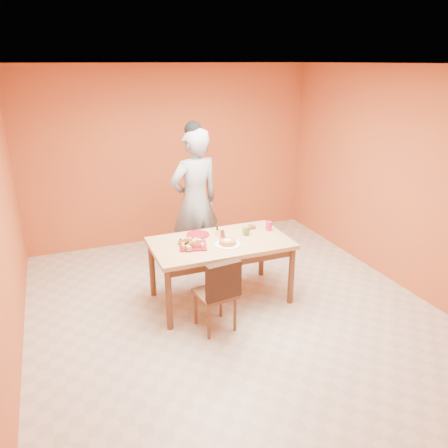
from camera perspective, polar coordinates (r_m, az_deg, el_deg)
name	(u,v)px	position (r m, az deg, el deg)	size (l,w,h in m)	color
floor	(234,312)	(5.15, 1.31, -11.42)	(5.00, 5.00, 0.00)	beige
ceiling	(236,64)	(4.37, 1.62, 20.20)	(5.00, 5.00, 0.00)	white
wall_back	(172,155)	(6.88, -6.86, 8.88)	(4.50, 4.50, 0.00)	#B84D2A
wall_right	(403,180)	(5.81, 22.39, 5.31)	(5.00, 5.00, 0.00)	#B84D2A
dining_table	(221,249)	(5.11, -0.46, -3.24)	(1.60, 0.90, 0.76)	tan
dining_chair	(216,292)	(4.65, -1.11, -8.90)	(0.44, 0.50, 0.85)	brown
pastry_pile	(193,241)	(4.92, -4.09, -2.26)	(0.27, 0.27, 0.09)	tan
person	(195,202)	(5.79, -3.82, 2.92)	(0.71, 0.47, 1.95)	gray
pastry_platter	(193,246)	(4.94, -4.07, -2.83)	(0.30, 0.30, 0.02)	maroon
red_dinner_plate	(198,235)	(5.25, -3.44, -1.39)	(0.27, 0.27, 0.02)	maroon
white_cake_plate	(228,244)	(4.97, 0.47, -2.66)	(0.30, 0.30, 0.01)	white
sponge_cake	(228,242)	(4.96, 0.47, -2.37)	(0.19, 0.19, 0.04)	#BF6C31
cake_server	(223,234)	(5.11, -0.19, -1.33)	(0.05, 0.25, 0.01)	white
egg_ornament	(246,230)	(5.23, 2.92, -0.79)	(0.10, 0.08, 0.13)	olive
magenta_glass	(269,226)	(5.40, 5.85, -0.27)	(0.08, 0.08, 0.11)	#C31D5C
checker_tin	(251,227)	(5.47, 3.61, -0.38)	(0.11, 0.11, 0.03)	#3C1C10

